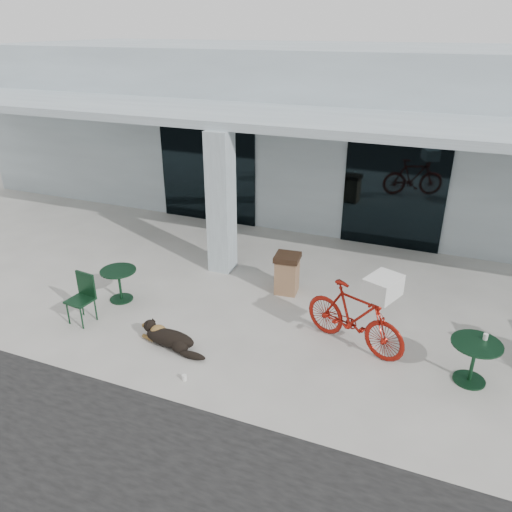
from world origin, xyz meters
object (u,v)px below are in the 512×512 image
at_px(dog, 170,337).
at_px(cafe_table_far, 473,362).
at_px(cafe_chair_near, 80,300).
at_px(bicycle, 354,317).
at_px(trash_receptacle, 287,274).
at_px(cafe_table_near, 120,285).

distance_m(dog, cafe_table_far, 4.91).
bearing_deg(dog, cafe_chair_near, -170.39).
relative_size(bicycle, dog, 1.81).
height_order(bicycle, dog, bicycle).
bearing_deg(trash_receptacle, cafe_table_near, -152.47).
height_order(bicycle, cafe_table_near, bicycle).
bearing_deg(cafe_table_far, cafe_table_near, 179.26).
distance_m(cafe_chair_near, cafe_table_far, 6.79).
bearing_deg(cafe_table_far, bicycle, 172.62).
distance_m(bicycle, dog, 3.17).
xyz_separation_m(cafe_chair_near, trash_receptacle, (3.16, 2.52, -0.05)).
height_order(bicycle, cafe_chair_near, bicycle).
xyz_separation_m(bicycle, trash_receptacle, (-1.67, 1.40, -0.16)).
relative_size(cafe_table_far, trash_receptacle, 0.90).
xyz_separation_m(cafe_table_far, trash_receptacle, (-3.57, 1.65, 0.07)).
height_order(cafe_table_near, cafe_table_far, cafe_table_far).
distance_m(bicycle, cafe_table_far, 1.93).
bearing_deg(dog, cafe_table_near, 161.21).
xyz_separation_m(cafe_table_near, trash_receptacle, (3.00, 1.56, 0.09)).
distance_m(bicycle, cafe_chair_near, 4.96).
relative_size(dog, trash_receptacle, 1.26).
height_order(dog, trash_receptacle, trash_receptacle).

